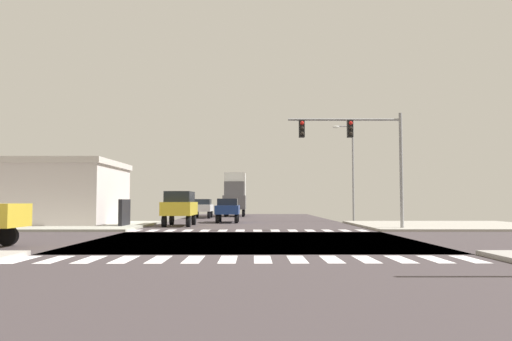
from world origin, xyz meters
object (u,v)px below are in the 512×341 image
object	(u,v)px
bank_building	(21,193)
sedan_farside_1	(228,208)
box_truck_queued_1	(235,193)
sedan_crossing_2	(203,207)
traffic_signal_mast	(358,143)
street_lamp	(350,164)
suv_nearside_1	(180,205)

from	to	relation	value
bank_building	sedan_farside_1	bearing A→B (deg)	16.99
box_truck_queued_1	bank_building	bearing A→B (deg)	56.08
sedan_crossing_2	traffic_signal_mast	bearing A→B (deg)	117.44
street_lamp	bank_building	bearing A→B (deg)	-164.91
suv_nearside_1	sedan_crossing_2	bearing A→B (deg)	-90.00
bank_building	sedan_crossing_2	size ratio (longest dim) A/B	3.49
bank_building	suv_nearside_1	xyz separation A→B (m)	(11.34, -1.20, -0.86)
bank_building	suv_nearside_1	size ratio (longest dim) A/B	3.26
street_lamp	box_truck_queued_1	distance (m)	18.02
suv_nearside_1	sedan_farside_1	distance (m)	6.34
traffic_signal_mast	sedan_farside_1	world-z (taller)	traffic_signal_mast
street_lamp	suv_nearside_1	xyz separation A→B (m)	(-13.14, -7.80, -3.43)
traffic_signal_mast	sedan_farside_1	distance (m)	14.03
street_lamp	sedan_farside_1	distance (m)	11.02
suv_nearside_1	sedan_farside_1	size ratio (longest dim) A/B	1.07
suv_nearside_1	street_lamp	bearing A→B (deg)	-149.30
traffic_signal_mast	sedan_crossing_2	world-z (taller)	traffic_signal_mast
street_lamp	sedan_crossing_2	distance (m)	16.09
sedan_crossing_2	street_lamp	bearing A→B (deg)	147.05
street_lamp	bank_building	xyz separation A→B (m)	(-24.48, -6.60, -2.57)
traffic_signal_mast	sedan_farside_1	xyz separation A→B (m)	(-8.14, 10.72, -3.96)
traffic_signal_mast	sedan_crossing_2	distance (m)	24.50
street_lamp	sedan_farside_1	world-z (taller)	street_lamp
sedan_farside_1	suv_nearside_1	bearing A→B (deg)	61.75
street_lamp	box_truck_queued_1	world-z (taller)	street_lamp
traffic_signal_mast	suv_nearside_1	bearing A→B (deg)	155.23
sedan_farside_1	bank_building	bearing A→B (deg)	16.99
suv_nearside_1	box_truck_queued_1	world-z (taller)	box_truck_queued_1
bank_building	sedan_farside_1	size ratio (longest dim) A/B	3.49
street_lamp	box_truck_queued_1	xyz separation A→B (m)	(-10.14, 14.72, -2.26)
suv_nearside_1	sedan_farside_1	world-z (taller)	suv_nearside_1
sedan_farside_1	sedan_crossing_2	bearing A→B (deg)	-74.39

